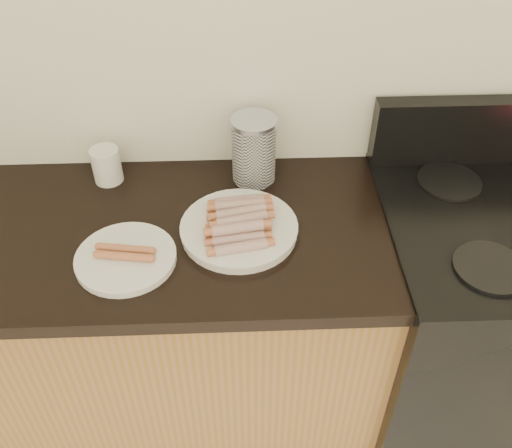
{
  "coord_description": "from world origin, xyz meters",
  "views": [
    {
      "loc": [
        0.01,
        0.58,
        1.91
      ],
      "look_at": [
        0.05,
        1.62,
        0.97
      ],
      "focal_mm": 40.0,
      "sensor_mm": 36.0,
      "label": 1
    }
  ],
  "objects_px": {
    "side_plate": "(126,258)",
    "mug": "(107,165)",
    "main_plate": "(239,230)",
    "canister": "(254,149)",
    "stove": "(485,328)"
  },
  "relations": [
    {
      "from": "stove",
      "to": "main_plate",
      "type": "bearing_deg",
      "value": -179.68
    },
    {
      "from": "main_plate",
      "to": "canister",
      "type": "bearing_deg",
      "value": 78.65
    },
    {
      "from": "main_plate",
      "to": "mug",
      "type": "distance_m",
      "value": 0.45
    },
    {
      "from": "canister",
      "to": "stove",
      "type": "bearing_deg",
      "value": -17.7
    },
    {
      "from": "stove",
      "to": "mug",
      "type": "distance_m",
      "value": 1.27
    },
    {
      "from": "side_plate",
      "to": "mug",
      "type": "relative_size",
      "value": 2.43
    },
    {
      "from": "canister",
      "to": "mug",
      "type": "bearing_deg",
      "value": 179.06
    },
    {
      "from": "side_plate",
      "to": "mug",
      "type": "xyz_separation_m",
      "value": [
        -0.09,
        0.33,
        0.04
      ]
    },
    {
      "from": "side_plate",
      "to": "canister",
      "type": "xyz_separation_m",
      "value": [
        0.33,
        0.33,
        0.09
      ]
    },
    {
      "from": "side_plate",
      "to": "canister",
      "type": "relative_size",
      "value": 1.27
    },
    {
      "from": "main_plate",
      "to": "canister",
      "type": "height_order",
      "value": "canister"
    },
    {
      "from": "stove",
      "to": "side_plate",
      "type": "relative_size",
      "value": 3.66
    },
    {
      "from": "main_plate",
      "to": "canister",
      "type": "xyz_separation_m",
      "value": [
        0.05,
        0.24,
        0.09
      ]
    },
    {
      "from": "canister",
      "to": "main_plate",
      "type": "bearing_deg",
      "value": -101.35
    },
    {
      "from": "stove",
      "to": "canister",
      "type": "relative_size",
      "value": 4.64
    }
  ]
}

